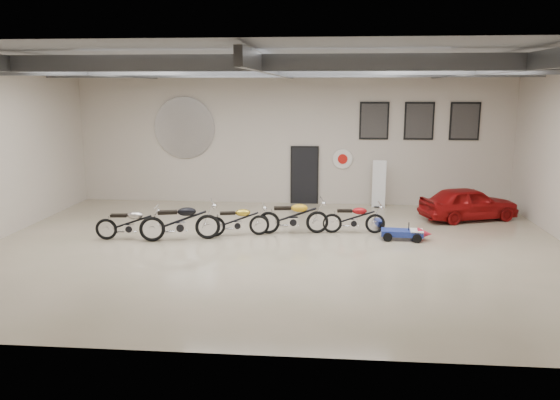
# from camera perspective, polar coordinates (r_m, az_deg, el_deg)

# --- Properties ---
(floor) EXTENTS (16.00, 12.00, 0.01)m
(floor) POSITION_cam_1_polar(r_m,az_deg,el_deg) (14.83, -0.41, -5.10)
(floor) COLOR tan
(floor) RESTS_ON ground
(ceiling) EXTENTS (16.00, 12.00, 0.01)m
(ceiling) POSITION_cam_1_polar(r_m,az_deg,el_deg) (14.22, -0.44, 14.57)
(ceiling) COLOR gray
(ceiling) RESTS_ON back_wall
(back_wall) EXTENTS (16.00, 0.02, 5.00)m
(back_wall) POSITION_cam_1_polar(r_m,az_deg,el_deg) (20.26, 1.20, 6.64)
(back_wall) COLOR beige
(back_wall) RESTS_ON floor
(ceiling_beams) EXTENTS (15.80, 11.80, 0.32)m
(ceiling_beams) POSITION_cam_1_polar(r_m,az_deg,el_deg) (14.21, -0.44, 13.56)
(ceiling_beams) COLOR #585B60
(ceiling_beams) RESTS_ON ceiling
(door) EXTENTS (0.92, 0.08, 2.10)m
(door) POSITION_cam_1_polar(r_m,az_deg,el_deg) (20.36, 2.57, 2.54)
(door) COLOR black
(door) RESTS_ON back_wall
(logo_plaque) EXTENTS (2.30, 0.06, 1.16)m
(logo_plaque) POSITION_cam_1_polar(r_m,az_deg,el_deg) (20.84, -9.95, 7.44)
(logo_plaque) COLOR silver
(logo_plaque) RESTS_ON back_wall
(poster_left) EXTENTS (1.05, 0.08, 1.35)m
(poster_left) POSITION_cam_1_polar(r_m,az_deg,el_deg) (20.20, 9.81, 8.16)
(poster_left) COLOR black
(poster_left) RESTS_ON back_wall
(poster_mid) EXTENTS (1.05, 0.08, 1.35)m
(poster_mid) POSITION_cam_1_polar(r_m,az_deg,el_deg) (20.39, 14.33, 8.01)
(poster_mid) COLOR black
(poster_mid) RESTS_ON back_wall
(poster_right) EXTENTS (1.05, 0.08, 1.35)m
(poster_right) POSITION_cam_1_polar(r_m,az_deg,el_deg) (20.71, 18.75, 7.80)
(poster_right) COLOR black
(poster_right) RESTS_ON back_wall
(oil_sign) EXTENTS (0.72, 0.10, 0.72)m
(oil_sign) POSITION_cam_1_polar(r_m,az_deg,el_deg) (20.26, 6.56, 4.29)
(oil_sign) COLOR white
(oil_sign) RESTS_ON back_wall
(banner_stand) EXTENTS (0.51, 0.28, 1.77)m
(banner_stand) POSITION_cam_1_polar(r_m,az_deg,el_deg) (20.02, 10.31, 1.73)
(banner_stand) COLOR white
(banner_stand) RESTS_ON floor
(motorcycle_silver) EXTENTS (1.96, 0.78, 0.99)m
(motorcycle_silver) POSITION_cam_1_polar(r_m,az_deg,el_deg) (16.15, -15.46, -2.31)
(motorcycle_silver) COLOR silver
(motorcycle_silver) RESTS_ON floor
(motorcycle_black) EXTENTS (2.33, 1.24, 1.16)m
(motorcycle_black) POSITION_cam_1_polar(r_m,az_deg,el_deg) (15.75, -10.41, -2.12)
(motorcycle_black) COLOR silver
(motorcycle_black) RESTS_ON floor
(motorcycle_gold) EXTENTS (1.94, 0.98, 0.97)m
(motorcycle_gold) POSITION_cam_1_polar(r_m,az_deg,el_deg) (16.02, -4.49, -2.08)
(motorcycle_gold) COLOR silver
(motorcycle_gold) RESTS_ON floor
(motorcycle_yellow) EXTENTS (2.15, 0.92, 1.08)m
(motorcycle_yellow) POSITION_cam_1_polar(r_m,az_deg,el_deg) (16.22, 1.36, -1.66)
(motorcycle_yellow) COLOR silver
(motorcycle_yellow) RESTS_ON floor
(motorcycle_red) EXTENTS (1.86, 0.66, 0.95)m
(motorcycle_red) POSITION_cam_1_polar(r_m,az_deg,el_deg) (16.41, 7.71, -1.84)
(motorcycle_red) COLOR silver
(motorcycle_red) RESTS_ON floor
(go_kart) EXTENTS (1.50, 0.77, 0.52)m
(go_kart) POSITION_cam_1_polar(r_m,az_deg,el_deg) (16.03, 13.08, -3.16)
(go_kart) COLOR navy
(go_kart) RESTS_ON floor
(vintage_car) EXTENTS (2.29, 3.47, 1.10)m
(vintage_car) POSITION_cam_1_polar(r_m,az_deg,el_deg) (18.97, 19.11, -0.32)
(vintage_car) COLOR maroon
(vintage_car) RESTS_ON floor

